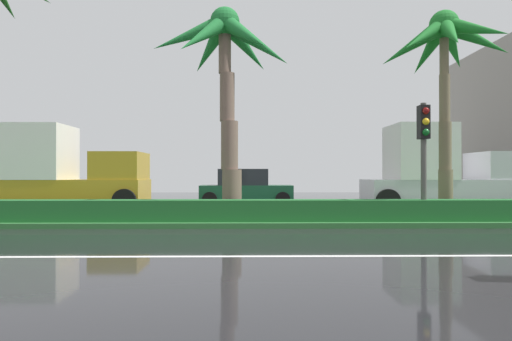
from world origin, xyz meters
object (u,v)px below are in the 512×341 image
Objects in this scene: car_in_traffic_leading at (245,188)px; box_truck_following at (443,172)px; traffic_signal_median_right at (424,140)px; box_truck_lead at (64,172)px; palm_tree_centre_left at (226,60)px; palm_tree_centre at (445,50)px.

box_truck_following reaches higher than car_in_traffic_leading.
box_truck_following is (2.85, 5.21, -0.92)m from traffic_signal_median_right.
traffic_signal_median_right is 9.96m from car_in_traffic_leading.
traffic_signal_median_right is 0.78× the size of car_in_traffic_leading.
car_in_traffic_leading is at bearing 158.65° from box_truck_following.
traffic_signal_median_right is 0.53× the size of box_truck_lead.
traffic_signal_median_right is 0.53× the size of box_truck_following.
palm_tree_centre_left reaches higher than box_truck_lead.
box_truck_following is (8.55, 4.29, -3.42)m from palm_tree_centre_left.
car_in_traffic_leading is 8.65m from box_truck_following.
box_truck_lead is at bearing 156.02° from traffic_signal_median_right.
box_truck_lead is 1.49× the size of car_in_traffic_leading.
box_truck_lead is (-6.82, 4.65, -3.42)m from palm_tree_centre_left.
traffic_signal_median_right is 6.01m from box_truck_following.
car_in_traffic_leading is at bearing 20.74° from box_truck_lead.
palm_tree_centre_left is 1.00× the size of box_truck_following.
car_in_traffic_leading is at bearing 130.87° from palm_tree_centre.
car_in_traffic_leading is 0.67× the size of box_truck_following.
box_truck_lead is (-12.52, 5.57, -0.92)m from traffic_signal_median_right.
palm_tree_centre is at bearing -18.19° from box_truck_lead.
traffic_signal_median_right is (5.70, -0.92, -2.50)m from palm_tree_centre_left.
palm_tree_centre is 3.26m from traffic_signal_median_right.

